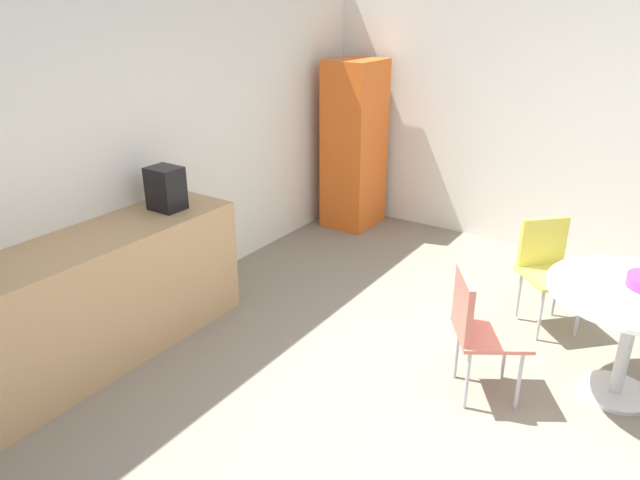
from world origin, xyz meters
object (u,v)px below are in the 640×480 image
(chair_yellow, at_px, (547,261))
(coffee_maker, at_px, (166,188))
(chair_coral, at_px, (476,322))
(mug_white, at_px, (167,199))
(locker_cabinet, at_px, (354,145))
(round_table, at_px, (633,312))

(chair_yellow, xyz_separation_m, coffee_maker, (-1.50, 2.43, 0.54))
(chair_coral, distance_m, mug_white, 2.42)
(chair_yellow, distance_m, coffee_maker, 2.90)
(mug_white, relative_size, coffee_maker, 0.40)
(locker_cabinet, bearing_deg, chair_yellow, -114.45)
(chair_yellow, height_order, mug_white, mug_white)
(round_table, xyz_separation_m, coffee_maker, (-0.83, 3.09, 0.46))
(chair_yellow, bearing_deg, locker_cabinet, 65.55)
(locker_cabinet, bearing_deg, coffee_maker, 177.76)
(mug_white, bearing_deg, locker_cabinet, -4.01)
(round_table, relative_size, chair_yellow, 1.25)
(locker_cabinet, bearing_deg, mug_white, 175.99)
(round_table, bearing_deg, chair_coral, 122.52)
(locker_cabinet, distance_m, mug_white, 2.50)
(round_table, bearing_deg, locker_cabinet, 59.99)
(locker_cabinet, xyz_separation_m, chair_yellow, (-1.06, -2.33, -0.37))
(mug_white, distance_m, coffee_maker, 0.15)
(chair_yellow, distance_m, mug_white, 2.91)
(mug_white, bearing_deg, coffee_maker, -131.57)
(round_table, xyz_separation_m, chair_yellow, (0.67, 0.66, -0.08))
(chair_yellow, distance_m, chair_coral, 1.18)
(chair_coral, bearing_deg, chair_yellow, -6.40)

